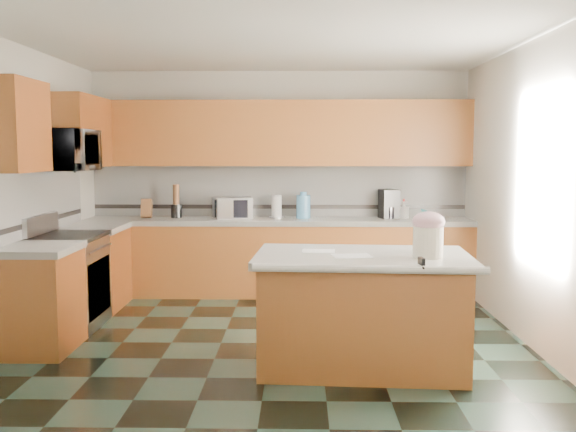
{
  "coord_description": "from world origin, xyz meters",
  "views": [
    {
      "loc": [
        0.26,
        -5.64,
        1.73
      ],
      "look_at": [
        0.15,
        0.35,
        1.12
      ],
      "focal_mm": 40.0,
      "sensor_mm": 36.0,
      "label": 1
    }
  ],
  "objects_px": {
    "treat_jar": "(428,242)",
    "soap_bottle_island": "(423,231)",
    "coffee_maker": "(389,204)",
    "knife_block": "(147,209)",
    "island_base": "(362,314)",
    "island_top": "(362,258)",
    "toaster_oven": "(232,208)"
  },
  "relations": [
    {
      "from": "knife_block",
      "to": "island_top",
      "type": "bearing_deg",
      "value": -52.96
    },
    {
      "from": "island_top",
      "to": "knife_block",
      "type": "height_order",
      "value": "knife_block"
    },
    {
      "from": "knife_block",
      "to": "toaster_oven",
      "type": "relative_size",
      "value": 0.52
    },
    {
      "from": "island_top",
      "to": "soap_bottle_island",
      "type": "relative_size",
      "value": 4.93
    },
    {
      "from": "treat_jar",
      "to": "coffee_maker",
      "type": "bearing_deg",
      "value": 84.23
    },
    {
      "from": "island_top",
      "to": "treat_jar",
      "type": "height_order",
      "value": "treat_jar"
    },
    {
      "from": "island_base",
      "to": "toaster_oven",
      "type": "xyz_separation_m",
      "value": [
        -1.31,
        2.67,
        0.62
      ]
    },
    {
      "from": "island_top",
      "to": "treat_jar",
      "type": "relative_size",
      "value": 7.04
    },
    {
      "from": "toaster_oven",
      "to": "coffee_maker",
      "type": "xyz_separation_m",
      "value": [
        1.89,
        0.03,
        0.05
      ]
    },
    {
      "from": "treat_jar",
      "to": "knife_block",
      "type": "xyz_separation_m",
      "value": [
        -2.83,
        2.84,
        -0.01
      ]
    },
    {
      "from": "knife_block",
      "to": "treat_jar",
      "type": "bearing_deg",
      "value": -49.38
    },
    {
      "from": "island_base",
      "to": "soap_bottle_island",
      "type": "height_order",
      "value": "soap_bottle_island"
    },
    {
      "from": "soap_bottle_island",
      "to": "coffee_maker",
      "type": "relative_size",
      "value": 0.98
    },
    {
      "from": "island_base",
      "to": "island_top",
      "type": "relative_size",
      "value": 0.94
    },
    {
      "from": "treat_jar",
      "to": "coffee_maker",
      "type": "distance_m",
      "value": 2.87
    },
    {
      "from": "soap_bottle_island",
      "to": "knife_block",
      "type": "distance_m",
      "value": 3.82
    },
    {
      "from": "island_base",
      "to": "island_top",
      "type": "distance_m",
      "value": 0.46
    },
    {
      "from": "soap_bottle_island",
      "to": "island_base",
      "type": "bearing_deg",
      "value": -178.3
    },
    {
      "from": "soap_bottle_island",
      "to": "knife_block",
      "type": "xyz_separation_m",
      "value": [
        -2.85,
        2.55,
        -0.06
      ]
    },
    {
      "from": "island_top",
      "to": "treat_jar",
      "type": "bearing_deg",
      "value": -15.6
    },
    {
      "from": "knife_block",
      "to": "coffee_maker",
      "type": "bearing_deg",
      "value": -3.72
    },
    {
      "from": "island_base",
      "to": "island_top",
      "type": "bearing_deg",
      "value": 0.0
    },
    {
      "from": "soap_bottle_island",
      "to": "toaster_oven",
      "type": "relative_size",
      "value": 0.79
    },
    {
      "from": "island_top",
      "to": "coffee_maker",
      "type": "xyz_separation_m",
      "value": [
        0.58,
        2.7,
        0.2
      ]
    },
    {
      "from": "island_base",
      "to": "treat_jar",
      "type": "xyz_separation_m",
      "value": [
        0.48,
        -0.17,
        0.61
      ]
    },
    {
      "from": "treat_jar",
      "to": "soap_bottle_island",
      "type": "bearing_deg",
      "value": 83.53
    },
    {
      "from": "treat_jar",
      "to": "soap_bottle_island",
      "type": "distance_m",
      "value": 0.29
    },
    {
      "from": "knife_block",
      "to": "coffee_maker",
      "type": "xyz_separation_m",
      "value": [
        2.93,
        0.03,
        0.06
      ]
    },
    {
      "from": "coffee_maker",
      "to": "knife_block",
      "type": "bearing_deg",
      "value": 168.05
    },
    {
      "from": "knife_block",
      "to": "coffee_maker",
      "type": "relative_size",
      "value": 0.65
    },
    {
      "from": "treat_jar",
      "to": "toaster_oven",
      "type": "bearing_deg",
      "value": 118.44
    },
    {
      "from": "island_top",
      "to": "toaster_oven",
      "type": "bearing_deg",
      "value": 119.69
    }
  ]
}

